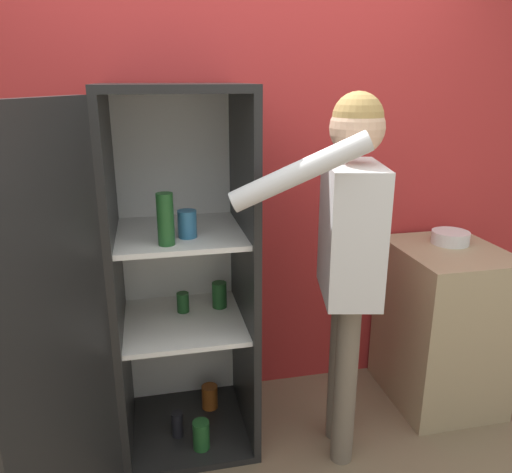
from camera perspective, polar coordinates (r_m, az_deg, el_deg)
wall_back at (r=2.75m, az=-1.98°, el=6.51°), size 7.00×0.06×2.55m
refrigerator at (r=2.37m, az=-11.00°, el=-5.54°), size 0.98×1.24×1.78m
person at (r=2.26m, az=10.53°, el=0.03°), size 0.74×0.55×1.76m
counter at (r=3.08m, az=20.46°, el=-9.43°), size 0.55×0.64×0.92m
bowl at (r=3.00m, az=21.33°, el=-0.10°), size 0.21×0.21×0.07m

